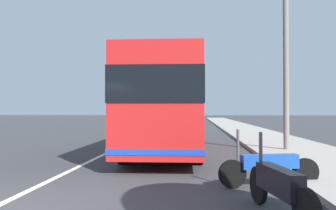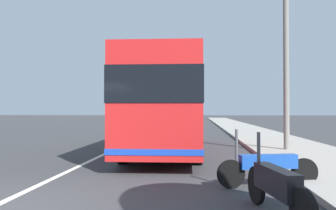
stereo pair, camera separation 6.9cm
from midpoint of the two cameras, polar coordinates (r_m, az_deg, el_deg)
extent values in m
cube|color=#9E998E|center=(15.60, 19.92, -6.71)|extent=(110.00, 3.60, 0.14)
cube|color=silver|center=(15.48, -8.00, -7.05)|extent=(110.00, 0.16, 0.01)
cube|color=red|center=(13.70, -0.03, 0.13)|extent=(10.67, 2.78, 3.12)
cube|color=black|center=(13.72, -0.03, 1.91)|extent=(10.71, 2.82, 0.98)
cube|color=#193FB2|center=(13.74, -0.03, -5.34)|extent=(10.70, 2.81, 0.16)
cylinder|color=black|center=(17.22, -3.17, -4.78)|extent=(1.01, 0.33, 1.00)
cylinder|color=black|center=(17.11, 4.52, -4.80)|extent=(1.01, 0.33, 1.00)
cylinder|color=black|center=(10.53, -7.46, -7.23)|extent=(1.01, 0.33, 1.00)
cylinder|color=black|center=(10.35, 5.22, -7.34)|extent=(1.01, 0.33, 1.00)
cylinder|color=black|center=(6.28, 15.15, -13.09)|extent=(0.66, 0.20, 0.66)
cube|color=black|center=(5.48, 18.32, -12.22)|extent=(1.27, 0.47, 0.40)
cylinder|color=#4C4C51|center=(6.07, 15.55, -7.78)|extent=(0.06, 0.06, 0.70)
cylinder|color=black|center=(7.35, 10.97, -11.51)|extent=(0.21, 0.61, 0.61)
cylinder|color=black|center=(8.03, 22.51, -10.55)|extent=(0.21, 0.61, 0.61)
cube|color=#1947A5|center=(7.62, 17.00, -9.22)|extent=(0.51, 1.27, 0.30)
cylinder|color=#4C4C51|center=(7.31, 11.89, -6.82)|extent=(0.06, 0.06, 0.70)
cube|color=gold|center=(50.68, 4.54, -2.16)|extent=(4.56, 1.96, 0.78)
cube|color=black|center=(50.65, 4.54, -1.43)|extent=(2.14, 1.77, 0.50)
cylinder|color=black|center=(52.18, 3.58, -2.40)|extent=(0.64, 0.23, 0.64)
cylinder|color=black|center=(52.19, 5.48, -2.40)|extent=(0.64, 0.23, 0.64)
cylinder|color=black|center=(49.19, 3.55, -2.49)|extent=(0.64, 0.23, 0.64)
cylinder|color=black|center=(49.20, 5.56, -2.49)|extent=(0.64, 0.23, 0.64)
cube|color=#2D7238|center=(45.75, 2.89, -2.33)|extent=(4.43, 1.76, 0.72)
cube|color=black|center=(45.70, 2.89, -1.57)|extent=(2.00, 1.61, 0.50)
cylinder|color=black|center=(47.24, 1.99, -2.55)|extent=(0.64, 0.23, 0.64)
cylinder|color=black|center=(47.19, 3.89, -2.55)|extent=(0.64, 0.23, 0.64)
cylinder|color=black|center=(44.33, 1.82, -2.66)|extent=(0.64, 0.23, 0.64)
cylinder|color=black|center=(44.28, 3.85, -2.66)|extent=(0.64, 0.23, 0.64)
cube|color=#2D7238|center=(53.59, -0.75, -2.07)|extent=(4.58, 2.14, 0.83)
cube|color=black|center=(53.61, -0.74, -1.38)|extent=(2.24, 1.84, 0.46)
cylinder|color=black|center=(52.00, -0.10, -2.41)|extent=(0.65, 0.26, 0.64)
cylinder|color=black|center=(52.29, -1.93, -2.40)|extent=(0.65, 0.26, 0.64)
cylinder|color=black|center=(54.92, 0.38, -2.33)|extent=(0.65, 0.26, 0.64)
cylinder|color=black|center=(55.19, -1.36, -2.32)|extent=(0.65, 0.26, 0.64)
cylinder|color=slate|center=(14.04, 19.66, 9.16)|extent=(0.22, 0.22, 8.21)
camera|label=1|loc=(0.03, -89.85, 0.00)|focal=35.68mm
camera|label=2|loc=(0.03, 90.15, 0.00)|focal=35.68mm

